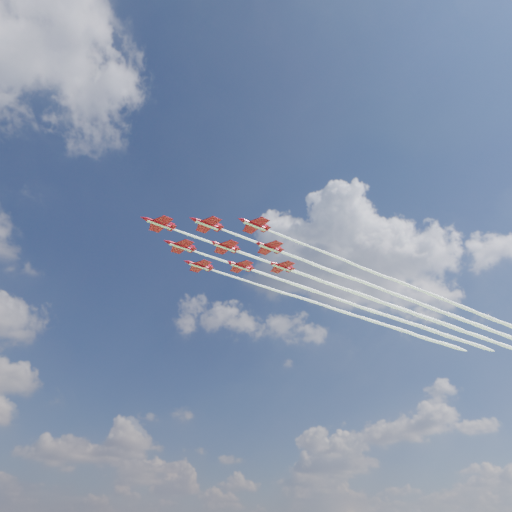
% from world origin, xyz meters
% --- Properties ---
extents(jet_lead, '(151.48, 11.54, 2.36)m').
position_xyz_m(jet_lead, '(49.88, -5.81, 75.13)').
color(jet_lead, '#A3091B').
extents(jet_row2_port, '(151.48, 11.54, 2.36)m').
position_xyz_m(jet_row2_port, '(59.39, -13.09, 75.13)').
color(jet_row2_port, '#A3091B').
extents(jet_row2_starb, '(151.48, 11.54, 2.36)m').
position_xyz_m(jet_row2_starb, '(60.01, 0.57, 75.13)').
color(jet_row2_starb, '#A3091B').
extents(jet_row3_port, '(151.48, 11.54, 2.36)m').
position_xyz_m(jet_row3_port, '(68.89, -20.37, 75.13)').
color(jet_row3_port, '#A3091B').
extents(jet_row3_centre, '(151.48, 11.54, 2.36)m').
position_xyz_m(jet_row3_centre, '(69.52, -6.71, 75.13)').
color(jet_row3_centre, '#A3091B').
extents(jet_row3_starb, '(151.48, 11.54, 2.36)m').
position_xyz_m(jet_row3_starb, '(70.14, 6.96, 75.13)').
color(jet_row3_starb, '#A3091B').
extents(jet_row4_port, '(151.48, 11.54, 2.36)m').
position_xyz_m(jet_row4_port, '(79.02, -13.99, 75.13)').
color(jet_row4_port, '#A3091B').
extents(jet_row4_starb, '(151.48, 11.54, 2.36)m').
position_xyz_m(jet_row4_starb, '(79.64, -0.32, 75.13)').
color(jet_row4_starb, '#A3091B').
extents(jet_tail, '(151.48, 11.54, 2.36)m').
position_xyz_m(jet_tail, '(89.15, -7.61, 75.13)').
color(jet_tail, '#A3091B').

